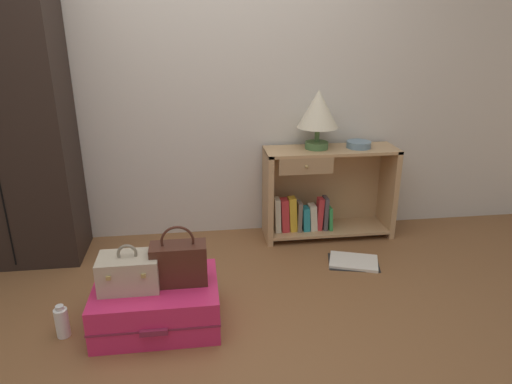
# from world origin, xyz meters

# --- Properties ---
(ground_plane) EXTENTS (9.00, 9.00, 0.00)m
(ground_plane) POSITION_xyz_m (0.00, 0.00, 0.00)
(ground_plane) COLOR brown
(back_wall) EXTENTS (6.40, 0.10, 2.60)m
(back_wall) POSITION_xyz_m (0.00, 1.50, 1.30)
(back_wall) COLOR beige
(back_wall) RESTS_ON ground_plane
(wardrobe) EXTENTS (0.81, 0.47, 2.08)m
(wardrobe) POSITION_xyz_m (-1.30, 1.20, 1.04)
(wardrobe) COLOR black
(wardrobe) RESTS_ON ground_plane
(bookshelf) EXTENTS (0.99, 0.33, 0.70)m
(bookshelf) POSITION_xyz_m (0.88, 1.28, 0.34)
(bookshelf) COLOR tan
(bookshelf) RESTS_ON ground_plane
(table_lamp) EXTENTS (0.30, 0.30, 0.43)m
(table_lamp) POSITION_xyz_m (0.82, 1.28, 0.98)
(table_lamp) COLOR #4C7542
(table_lamp) RESTS_ON bookshelf
(bowl) EXTENTS (0.18, 0.18, 0.05)m
(bowl) POSITION_xyz_m (1.14, 1.26, 0.72)
(bowl) COLOR slate
(bowl) RESTS_ON bookshelf
(suitcase_large) EXTENTS (0.68, 0.52, 0.25)m
(suitcase_large) POSITION_xyz_m (-0.32, 0.28, 0.12)
(suitcase_large) COLOR #DB2860
(suitcase_large) RESTS_ON ground_plane
(train_case) EXTENTS (0.31, 0.21, 0.26)m
(train_case) POSITION_xyz_m (-0.45, 0.27, 0.34)
(train_case) COLOR #B7A88E
(train_case) RESTS_ON suitcase_large
(handbag) EXTENTS (0.30, 0.14, 0.34)m
(handbag) POSITION_xyz_m (-0.18, 0.28, 0.37)
(handbag) COLOR #472319
(handbag) RESTS_ON suitcase_large
(bottle) EXTENTS (0.07, 0.07, 0.19)m
(bottle) POSITION_xyz_m (-0.81, 0.23, 0.09)
(bottle) COLOR white
(bottle) RESTS_ON ground_plane
(open_book_on_floor) EXTENTS (0.39, 0.33, 0.02)m
(open_book_on_floor) POSITION_xyz_m (0.99, 0.79, 0.01)
(open_book_on_floor) COLOR white
(open_book_on_floor) RESTS_ON ground_plane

